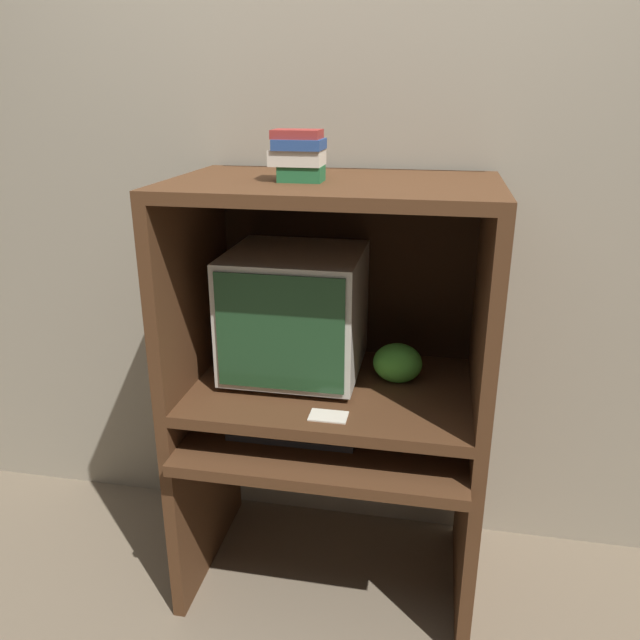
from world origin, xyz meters
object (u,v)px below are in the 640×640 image
keyboard (293,432)px  mouse (374,443)px  crt_monitor (295,312)px  book_stack (299,155)px  snack_bag (398,363)px

keyboard → mouse: same height
crt_monitor → book_stack: size_ratio=2.87×
keyboard → snack_bag: (0.31, 0.18, 0.19)m
mouse → snack_bag: size_ratio=0.38×
crt_monitor → mouse: bearing=-35.4°
keyboard → mouse: (0.26, -0.02, 0.00)m
crt_monitor → mouse: 0.49m
keyboard → mouse: 0.26m
keyboard → book_stack: 0.84m
keyboard → book_stack: bearing=81.4°
keyboard → mouse: bearing=-4.4°
crt_monitor → keyboard: 0.38m
mouse → snack_bag: bearing=76.2°
crt_monitor → book_stack: 0.52m
keyboard → snack_bag: snack_bag is taller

